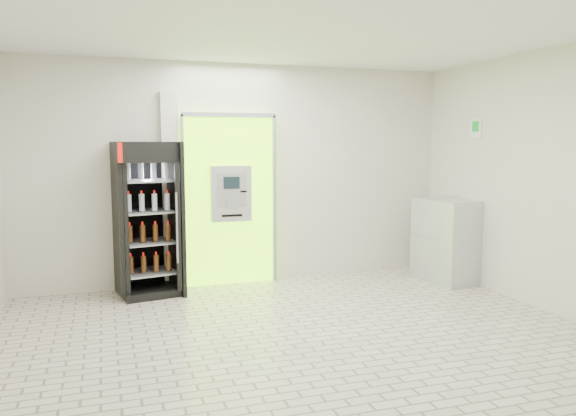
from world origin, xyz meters
name	(u,v)px	position (x,y,z in m)	size (l,w,h in m)	color
ground	(303,338)	(0.00, 0.00, 0.00)	(6.00, 6.00, 0.00)	beige
room_shell	(303,152)	(0.00, 0.00, 1.84)	(6.00, 6.00, 6.00)	silver
atm_assembly	(229,199)	(-0.20, 2.41, 1.17)	(1.30, 0.24, 2.33)	#88FF0A
pillar	(171,191)	(-0.98, 2.45, 1.30)	(0.22, 0.11, 2.60)	silver
beverage_cooler	(148,222)	(-1.31, 2.17, 0.93)	(0.85, 0.80, 1.94)	black
steel_cabinet	(447,240)	(2.70, 1.58, 0.58)	(0.69, 0.93, 1.15)	#B6B9BF
exit_sign	(476,128)	(2.99, 1.40, 2.12)	(0.02, 0.22, 0.26)	white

